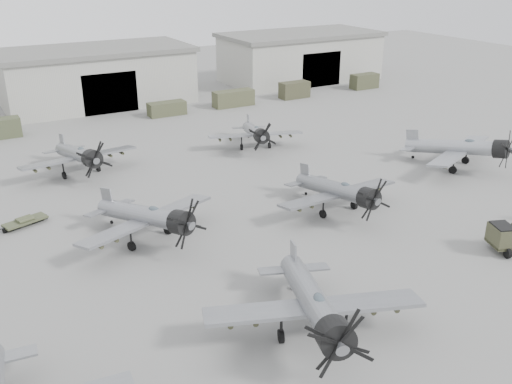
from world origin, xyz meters
TOP-DOWN VIEW (x-y plane):
  - ground at (0.00, 0.00)m, footprint 220.00×220.00m
  - hangar_center at (0.00, 61.96)m, footprint 29.00×14.80m
  - hangar_right at (38.00, 61.96)m, footprint 29.00×14.80m
  - support_truck_4 at (6.73, 50.00)m, footprint 5.51×2.20m
  - support_truck_5 at (17.76, 50.00)m, footprint 6.47×2.20m
  - support_truck_6 at (29.05, 50.00)m, footprint 4.94×2.20m
  - support_truck_7 at (43.73, 50.00)m, footprint 4.98×2.20m
  - aircraft_near_1 at (-4.82, -4.36)m, footprint 13.44×12.13m
  - aircraft_mid_1 at (-9.11, 12.82)m, footprint 12.57×11.35m
  - aircraft_mid_2 at (7.81, 9.72)m, footprint 12.12×10.90m
  - aircraft_mid_3 at (26.70, 12.69)m, footprint 12.88×11.65m
  - aircraft_far_0 at (-10.28, 31.22)m, footprint 12.51×11.26m
  - aircraft_far_1 at (10.32, 29.76)m, footprint 11.40×10.26m

SIDE VIEW (x-z plane):
  - ground at x=0.00m, z-range 0.00..0.00m
  - support_truck_4 at x=6.73m, z-range 0.00..1.97m
  - support_truck_5 at x=17.76m, z-range 0.00..2.46m
  - support_truck_7 at x=43.73m, z-range 0.00..2.55m
  - support_truck_6 at x=29.05m, z-range 0.00..2.64m
  - aircraft_far_1 at x=10.32m, z-range -0.21..4.37m
  - aircraft_mid_2 at x=7.81m, z-range -0.22..4.63m
  - aircraft_far_0 at x=-10.28m, z-range -0.22..4.75m
  - aircraft_mid_1 at x=-9.11m, z-range -0.23..4.84m
  - aircraft_mid_3 at x=26.70m, z-range -0.24..5.00m
  - aircraft_near_1 at x=-4.82m, z-range -0.24..5.18m
  - hangar_center at x=0.00m, z-range 0.02..8.72m
  - hangar_right at x=38.00m, z-range 0.02..8.72m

